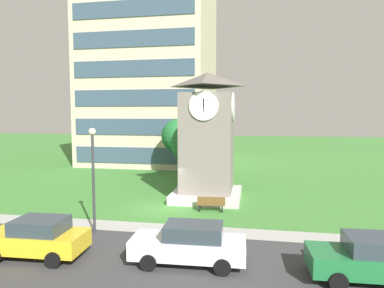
{
  "coord_description": "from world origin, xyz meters",
  "views": [
    {
      "loc": [
        5.87,
        -21.38,
        6.09
      ],
      "look_at": [
        1.3,
        3.83,
        3.91
      ],
      "focal_mm": 31.8,
      "sensor_mm": 36.0,
      "label": 1
    }
  ],
  "objects_px": {
    "tree_near_tower": "(179,136)",
    "parked_car_yellow": "(37,237)",
    "parked_car_green": "(373,259)",
    "park_bench": "(211,204)",
    "street_lamp": "(93,168)",
    "tree_streetside": "(193,144)",
    "parked_car_white": "(189,244)",
    "clock_tower": "(207,144)"
  },
  "relations": [
    {
      "from": "street_lamp",
      "to": "parked_car_white",
      "type": "relative_size",
      "value": 1.15
    },
    {
      "from": "parked_car_white",
      "to": "parked_car_green",
      "type": "distance_m",
      "value": 6.89
    },
    {
      "from": "tree_near_tower",
      "to": "clock_tower",
      "type": "bearing_deg",
      "value": -66.01
    },
    {
      "from": "tree_streetside",
      "to": "parked_car_green",
      "type": "bearing_deg",
      "value": -59.76
    },
    {
      "from": "clock_tower",
      "to": "tree_near_tower",
      "type": "relative_size",
      "value": 1.58
    },
    {
      "from": "park_bench",
      "to": "parked_car_yellow",
      "type": "distance_m",
      "value": 10.54
    },
    {
      "from": "clock_tower",
      "to": "park_bench",
      "type": "bearing_deg",
      "value": -77.9
    },
    {
      "from": "clock_tower",
      "to": "street_lamp",
      "type": "distance_m",
      "value": 9.48
    },
    {
      "from": "clock_tower",
      "to": "parked_car_yellow",
      "type": "bearing_deg",
      "value": -116.95
    },
    {
      "from": "parked_car_yellow",
      "to": "park_bench",
      "type": "bearing_deg",
      "value": 52.02
    },
    {
      "from": "street_lamp",
      "to": "tree_near_tower",
      "type": "relative_size",
      "value": 0.94
    },
    {
      "from": "tree_near_tower",
      "to": "parked_car_white",
      "type": "height_order",
      "value": "tree_near_tower"
    },
    {
      "from": "tree_near_tower",
      "to": "parked_car_green",
      "type": "distance_m",
      "value": 23.94
    },
    {
      "from": "parked_car_yellow",
      "to": "parked_car_white",
      "type": "height_order",
      "value": "same"
    },
    {
      "from": "tree_near_tower",
      "to": "parked_car_yellow",
      "type": "xyz_separation_m",
      "value": [
        -1.63,
        -20.82,
        -3.11
      ]
    },
    {
      "from": "clock_tower",
      "to": "tree_streetside",
      "type": "distance_m",
      "value": 5.78
    },
    {
      "from": "park_bench",
      "to": "street_lamp",
      "type": "distance_m",
      "value": 7.99
    },
    {
      "from": "tree_streetside",
      "to": "parked_car_yellow",
      "type": "xyz_separation_m",
      "value": [
        -3.79,
        -16.82,
        -2.69
      ]
    },
    {
      "from": "tree_near_tower",
      "to": "parked_car_yellow",
      "type": "relative_size",
      "value": 1.35
    },
    {
      "from": "parked_car_green",
      "to": "tree_near_tower",
      "type": "bearing_deg",
      "value": 119.89
    },
    {
      "from": "clock_tower",
      "to": "street_lamp",
      "type": "relative_size",
      "value": 1.67
    },
    {
      "from": "tree_streetside",
      "to": "parked_car_green",
      "type": "height_order",
      "value": "tree_streetside"
    },
    {
      "from": "parked_car_white",
      "to": "parked_car_green",
      "type": "height_order",
      "value": "same"
    },
    {
      "from": "street_lamp",
      "to": "tree_near_tower",
      "type": "xyz_separation_m",
      "value": [
        0.62,
        17.54,
        0.56
      ]
    },
    {
      "from": "street_lamp",
      "to": "parked_car_white",
      "type": "distance_m",
      "value": 6.73
    },
    {
      "from": "street_lamp",
      "to": "tree_near_tower",
      "type": "distance_m",
      "value": 17.56
    },
    {
      "from": "park_bench",
      "to": "parked_car_white",
      "type": "relative_size",
      "value": 0.39
    },
    {
      "from": "parked_car_yellow",
      "to": "parked_car_white",
      "type": "relative_size",
      "value": 0.9
    },
    {
      "from": "tree_near_tower",
      "to": "parked_car_yellow",
      "type": "distance_m",
      "value": 21.11
    },
    {
      "from": "tree_streetside",
      "to": "clock_tower",
      "type": "bearing_deg",
      "value": -69.48
    },
    {
      "from": "tree_near_tower",
      "to": "tree_streetside",
      "type": "distance_m",
      "value": 4.56
    },
    {
      "from": "clock_tower",
      "to": "tree_near_tower",
      "type": "bearing_deg",
      "value": 113.99
    },
    {
      "from": "parked_car_yellow",
      "to": "parked_car_green",
      "type": "height_order",
      "value": "same"
    },
    {
      "from": "parked_car_yellow",
      "to": "street_lamp",
      "type": "bearing_deg",
      "value": 72.82
    },
    {
      "from": "parked_car_yellow",
      "to": "clock_tower",
      "type": "bearing_deg",
      "value": 63.05
    },
    {
      "from": "street_lamp",
      "to": "parked_car_yellow",
      "type": "relative_size",
      "value": 1.28
    },
    {
      "from": "clock_tower",
      "to": "parked_car_green",
      "type": "xyz_separation_m",
      "value": [
        7.65,
        -11.19,
        -3.16
      ]
    },
    {
      "from": "parked_car_yellow",
      "to": "parked_car_green",
      "type": "bearing_deg",
      "value": 1.01
    },
    {
      "from": "street_lamp",
      "to": "tree_streetside",
      "type": "xyz_separation_m",
      "value": [
        2.78,
        13.54,
        0.14
      ]
    },
    {
      "from": "clock_tower",
      "to": "street_lamp",
      "type": "xyz_separation_m",
      "value": [
        -4.8,
        -8.15,
        -0.61
      ]
    },
    {
      "from": "clock_tower",
      "to": "parked_car_green",
      "type": "relative_size",
      "value": 2.0
    },
    {
      "from": "tree_near_tower",
      "to": "parked_car_white",
      "type": "xyz_separation_m",
      "value": [
        4.94,
        -20.36,
        -3.11
      ]
    }
  ]
}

